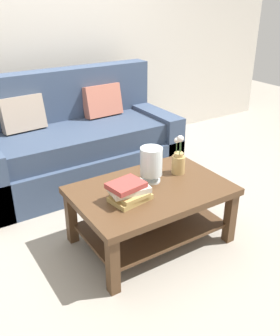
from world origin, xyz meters
name	(u,v)px	position (x,y,z in m)	size (l,w,h in m)	color
ground_plane	(130,214)	(0.00, 0.00, 0.00)	(10.00, 10.00, 0.00)	gray
back_wall	(47,33)	(0.00, 1.65, 1.35)	(6.40, 0.12, 2.70)	beige
couch	(75,144)	(-0.08, 0.91, 0.36)	(1.97, 0.90, 1.06)	#384760
coffee_table	(151,203)	(-0.06, -0.40, 0.34)	(1.12, 0.76, 0.46)	#4C331E
book_stack_main	(129,191)	(-0.28, -0.46, 0.53)	(0.30, 0.23, 0.14)	tan
glass_hurricane_vase	(151,163)	(0.00, -0.31, 0.62)	(0.17, 0.17, 0.27)	silver
flower_pitcher	(179,160)	(0.26, -0.31, 0.57)	(0.10, 0.11, 0.33)	tan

